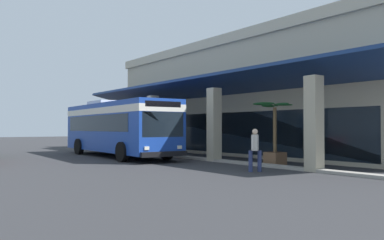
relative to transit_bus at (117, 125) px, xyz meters
name	(u,v)px	position (x,y,z in m)	size (l,w,h in m)	color
ground	(260,154)	(3.69, 8.16, -1.85)	(120.00, 120.00, 0.00)	#2D2D30
curb_strip	(180,157)	(2.92, 2.51, -1.79)	(29.01, 0.50, 0.12)	#9E998E
plaza_building	(291,100)	(2.92, 12.14, 1.83)	(24.48, 16.87, 7.35)	#B2A88E
transit_bus	(117,125)	(0.00, 0.00, 0.00)	(11.32, 3.18, 3.34)	#193D9E
pedestrian	(255,148)	(10.67, 0.64, -0.93)	(0.46, 0.61, 1.65)	navy
potted_palm	(275,146)	(9.12, 3.50, -1.01)	(1.86, 1.91, 2.91)	brown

